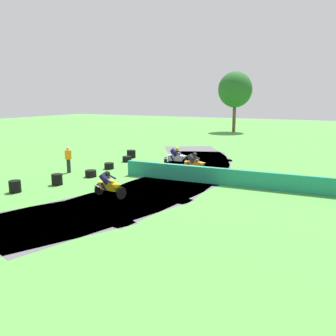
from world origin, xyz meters
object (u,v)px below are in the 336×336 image
Objects in this scene: motorcycle_chase_orange at (194,164)px; tire_stack_extra_b at (131,154)px; tire_stack_far at (109,166)px; tire_stack_near at (15,186)px; motorcycle_lead_yellow at (109,185)px; track_marshal at (68,160)px; tire_stack_mid_b at (91,174)px; tire_stack_extra_a at (127,159)px; motorcycle_trailing_white at (176,157)px; tire_stack_mid_a at (57,179)px.

motorcycle_chase_orange reaches higher than tire_stack_extra_b.
tire_stack_extra_b is at bearing 104.15° from tire_stack_far.
tire_stack_near is at bearing -95.12° from tire_stack_far.
motorcycle_lead_yellow is 1.01× the size of motorcycle_chase_orange.
tire_stack_mid_b is at bearing -8.79° from track_marshal.
tire_stack_extra_b is 0.41× the size of track_marshal.
tire_stack_extra_b is (-5.24, 9.82, -0.33)m from motorcycle_lead_yellow.
tire_stack_near is at bearing -128.10° from motorcycle_chase_orange.
tire_stack_extra_a is 0.97× the size of tire_stack_extra_b.
motorcycle_trailing_white is 4.59m from tire_stack_far.
tire_stack_far is 2.68m from track_marshal.
tire_stack_extra_a is at bearing 164.48° from motorcycle_chase_orange.
tire_stack_far is at bearing -140.73° from motorcycle_trailing_white.
tire_stack_extra_a is 1.71m from tire_stack_extra_b.
tire_stack_extra_a is at bearing 98.90° from tire_stack_far.
track_marshal is at bearing -93.96° from tire_stack_extra_b.
motorcycle_trailing_white is 4.85m from tire_stack_extra_b.
motorcycle_trailing_white is 8.42m from tire_stack_mid_a.
tire_stack_near is at bearing -109.35° from tire_stack_mid_a.
track_marshal reaches higher than tire_stack_near.
motorcycle_trailing_white reaches higher than tire_stack_extra_a.
motorcycle_trailing_white is 2.60× the size of tire_stack_extra_a.
motorcycle_lead_yellow is 11.14m from tire_stack_extra_b.
track_marshal is (-1.65, 2.69, 0.52)m from tire_stack_mid_a.
motorcycle_lead_yellow is 4.98m from tire_stack_near.
track_marshal is (-5.07, -5.01, 0.17)m from motorcycle_trailing_white.
motorcycle_lead_yellow is 0.99× the size of motorcycle_trailing_white.
tire_stack_extra_b is (-6.72, 3.25, -0.36)m from motorcycle_chase_orange.
motorcycle_trailing_white reaches higher than tire_stack_near.
motorcycle_trailing_white is 2.76× the size of tire_stack_far.
tire_stack_mid_a is at bearing -88.58° from tire_stack_far.
track_marshal reaches higher than tire_stack_mid_a.
track_marshal is at bearing -125.97° from tire_stack_far.
motorcycle_lead_yellow is 6.73m from motorcycle_chase_orange.
track_marshal is at bearing -156.06° from motorcycle_chase_orange.
motorcycle_trailing_white is at bearing 138.92° from motorcycle_chase_orange.
tire_stack_mid_a reaches higher than tire_stack_mid_b.
tire_stack_extra_b is (-1.21, 9.12, 0.00)m from tire_stack_mid_a.
motorcycle_chase_orange is (1.48, 6.57, 0.03)m from motorcycle_lead_yellow.
motorcycle_chase_orange is 2.78m from motorcycle_trailing_white.
motorcycle_trailing_white is 2.59× the size of tire_stack_mid_b.
tire_stack_far is 0.94× the size of tire_stack_extra_a.
tire_stack_near is 0.89× the size of tire_stack_extra_b.
tire_stack_extra_a is at bearing 94.16° from tire_stack_mid_a.
motorcycle_chase_orange reaches higher than motorcycle_trailing_white.
tire_stack_mid_b is at bearing -80.18° from tire_stack_extra_a.
tire_stack_near is 1.00× the size of tire_stack_mid_a.
tire_stack_mid_a is at bearing -113.95° from motorcycle_trailing_white.
tire_stack_extra_b is at bearing 162.85° from motorcycle_trailing_white.
motorcycle_trailing_white is at bearing -17.15° from tire_stack_extra_b.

